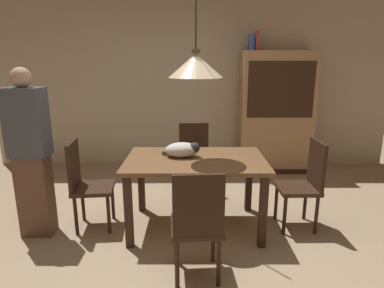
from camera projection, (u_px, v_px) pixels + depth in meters
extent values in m
plane|color=tan|center=(190.00, 250.00, 3.03)|extent=(10.00, 10.00, 0.00)
cube|color=beige|center=(191.00, 77.00, 5.24)|extent=(6.40, 0.10, 2.90)
cube|color=brown|center=(195.00, 160.00, 3.30)|extent=(1.40, 0.90, 0.04)
cube|color=#382316|center=(128.00, 212.00, 3.01)|extent=(0.07, 0.07, 0.71)
cube|color=#382316|center=(263.00, 212.00, 3.01)|extent=(0.07, 0.07, 0.71)
cube|color=#382316|center=(141.00, 182.00, 3.77)|extent=(0.07, 0.07, 0.71)
cube|color=#382316|center=(248.00, 181.00, 3.77)|extent=(0.07, 0.07, 0.71)
cube|color=#382316|center=(297.00, 188.00, 3.37)|extent=(0.41, 0.41, 0.04)
cube|color=#322014|center=(316.00, 164.00, 3.31)|extent=(0.04, 0.38, 0.48)
cylinder|color=#382316|center=(276.00, 202.00, 3.58)|extent=(0.04, 0.04, 0.41)
cylinder|color=#382316|center=(284.00, 215.00, 3.27)|extent=(0.04, 0.04, 0.41)
cylinder|color=#382316|center=(305.00, 202.00, 3.59)|extent=(0.04, 0.04, 0.41)
cylinder|color=#382316|center=(316.00, 215.00, 3.28)|extent=(0.04, 0.04, 0.41)
cube|color=#382316|center=(196.00, 226.00, 2.60)|extent=(0.43, 0.43, 0.04)
cube|color=#322014|center=(198.00, 206.00, 2.36)|extent=(0.38, 0.06, 0.48)
cylinder|color=#382316|center=(213.00, 240.00, 2.82)|extent=(0.04, 0.04, 0.41)
cylinder|color=#382316|center=(176.00, 242.00, 2.80)|extent=(0.04, 0.04, 0.41)
cylinder|color=#382316|center=(218.00, 262.00, 2.51)|extent=(0.04, 0.04, 0.41)
cylinder|color=#382316|center=(177.00, 264.00, 2.49)|extent=(0.04, 0.04, 0.41)
cube|color=#382316|center=(194.00, 164.00, 4.15)|extent=(0.43, 0.43, 0.04)
cube|color=#322014|center=(193.00, 141.00, 4.26)|extent=(0.38, 0.06, 0.48)
cylinder|color=#382316|center=(182.00, 186.00, 4.04)|extent=(0.04, 0.04, 0.41)
cylinder|color=#382316|center=(208.00, 185.00, 4.06)|extent=(0.04, 0.04, 0.41)
cylinder|color=#382316|center=(181.00, 177.00, 4.35)|extent=(0.04, 0.04, 0.41)
cylinder|color=#382316|center=(205.00, 177.00, 4.37)|extent=(0.04, 0.04, 0.41)
cube|color=#382316|center=(93.00, 188.00, 3.37)|extent=(0.44, 0.44, 0.04)
cube|color=#322014|center=(73.00, 165.00, 3.29)|extent=(0.08, 0.38, 0.48)
cylinder|color=#382316|center=(108.00, 215.00, 3.29)|extent=(0.04, 0.04, 0.41)
cylinder|color=#382316|center=(112.00, 201.00, 3.60)|extent=(0.04, 0.04, 0.41)
cylinder|color=#382316|center=(75.00, 216.00, 3.26)|extent=(0.04, 0.04, 0.41)
cylinder|color=#382316|center=(82.00, 203.00, 3.56)|extent=(0.04, 0.04, 0.41)
ellipsoid|color=silver|center=(181.00, 150.00, 3.33)|extent=(0.35, 0.23, 0.15)
sphere|color=#333338|center=(194.00, 148.00, 3.31)|extent=(0.11, 0.11, 0.11)
cylinder|color=#333338|center=(170.00, 153.00, 3.40)|extent=(0.18, 0.04, 0.04)
cone|color=beige|center=(195.00, 66.00, 3.07)|extent=(0.52, 0.52, 0.22)
cylinder|color=#513D23|center=(195.00, 51.00, 3.04)|extent=(0.08, 0.08, 0.04)
cube|color=tan|center=(275.00, 113.00, 5.06)|extent=(1.10, 0.44, 1.85)
cube|color=#382316|center=(281.00, 90.00, 4.75)|extent=(0.97, 0.01, 0.81)
cube|color=#382316|center=(272.00, 167.00, 5.27)|extent=(1.12, 0.45, 0.08)
cube|color=#384C93|center=(251.00, 42.00, 4.80)|extent=(0.06, 0.24, 0.24)
cube|color=#B73833|center=(255.00, 41.00, 4.79)|extent=(0.04, 0.22, 0.28)
cube|color=brown|center=(35.00, 195.00, 3.24)|extent=(0.30, 0.20, 0.82)
cube|color=#4C515B|center=(26.00, 122.00, 3.06)|extent=(0.36, 0.22, 0.65)
sphere|color=tan|center=(20.00, 77.00, 2.96)|extent=(0.19, 0.19, 0.19)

